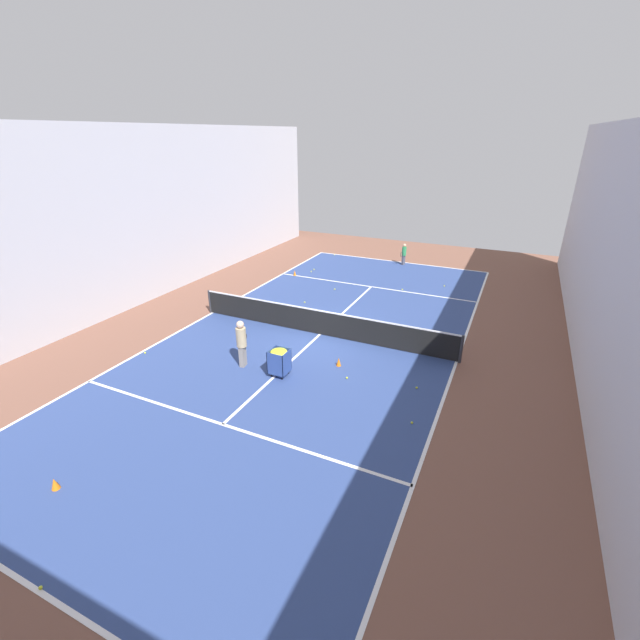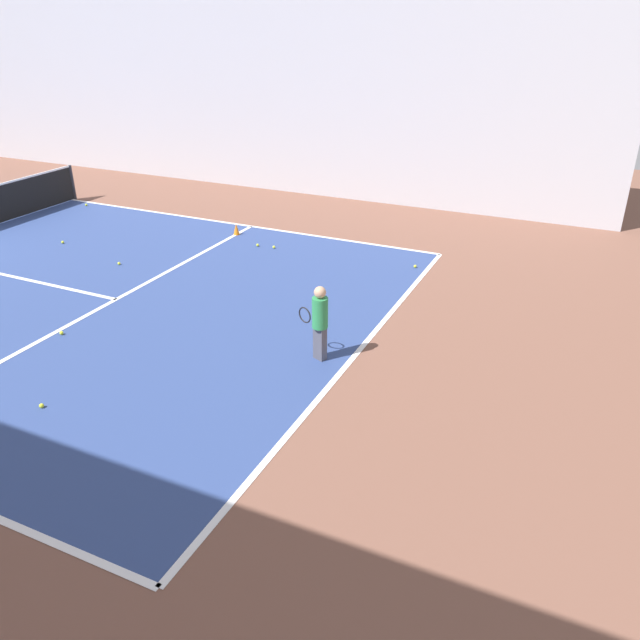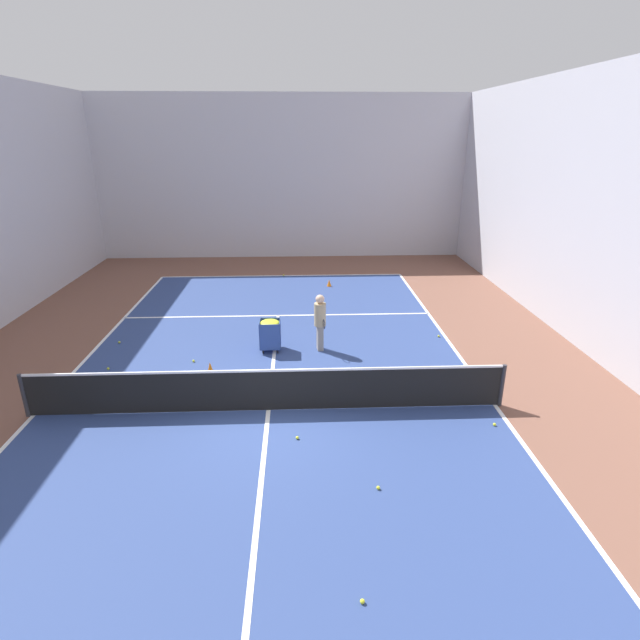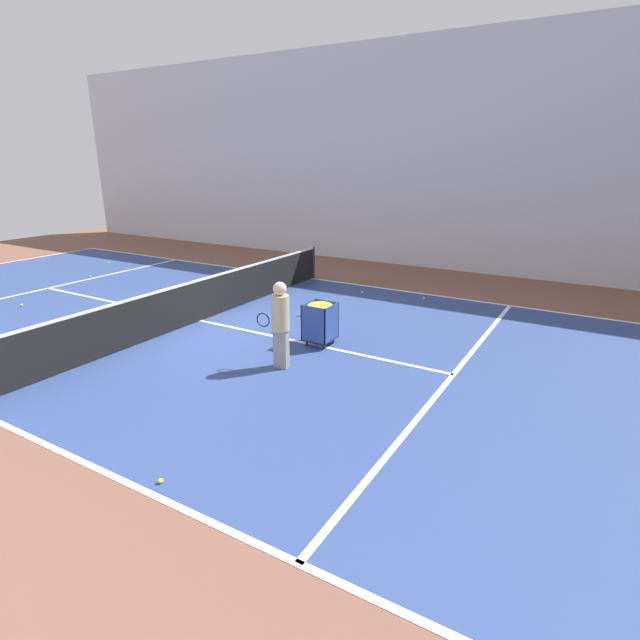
{
  "view_description": "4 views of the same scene",
  "coord_description": "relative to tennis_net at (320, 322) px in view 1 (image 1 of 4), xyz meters",
  "views": [
    {
      "loc": [
        -6.58,
        14.11,
        7.47
      ],
      "look_at": [
        0.0,
        0.0,
        0.63
      ],
      "focal_mm": 24.0,
      "sensor_mm": 36.0,
      "label": 1
    },
    {
      "loc": [
        -8.7,
        -15.03,
        5.18
      ],
      "look_at": [
        -0.44,
        -11.2,
        0.72
      ],
      "focal_mm": 35.0,
      "sensor_mm": 36.0,
      "label": 2
    },
    {
      "loc": [
        0.76,
        -10.16,
        6.06
      ],
      "look_at": [
        1.35,
        3.43,
        0.94
      ],
      "focal_mm": 28.0,
      "sensor_mm": 36.0,
      "label": 3
    },
    {
      "loc": [
        8.7,
        8.66,
        3.89
      ],
      "look_at": [
        -0.11,
        3.43,
        0.56
      ],
      "focal_mm": 28.0,
      "sensor_mm": 36.0,
      "label": 4
    }
  ],
  "objects": [
    {
      "name": "line_centre_service",
      "position": [
        0.0,
        0.0,
        -0.54
      ],
      "size": [
        0.1,
        12.86,
        0.0
      ],
      "primitive_type": "cube",
      "color": "white",
      "rests_on": "ground"
    },
    {
      "name": "line_service_far",
      "position": [
        0.0,
        6.43,
        -0.54
      ],
      "size": [
        10.72,
        0.1,
        0.0
      ],
      "primitive_type": "cube",
      "color": "white",
      "rests_on": "ground"
    },
    {
      "name": "tennis_ball_7",
      "position": [
        4.26,
        -11.4,
        -0.51
      ],
      "size": [
        0.07,
        0.07,
        0.07
      ],
      "primitive_type": "sphere",
      "color": "yellow",
      "rests_on": "ground"
    },
    {
      "name": "tennis_ball_2",
      "position": [
        -1.62,
        -6.6,
        -0.51
      ],
      "size": [
        0.07,
        0.07,
        0.07
      ],
      "primitive_type": "sphere",
      "color": "yellow",
      "rests_on": "ground"
    },
    {
      "name": "tennis_ball_11",
      "position": [
        5.02,
        -0.87,
        -0.51
      ],
      "size": [
        0.07,
        0.07,
        0.07
      ],
      "primitive_type": "sphere",
      "color": "yellow",
      "rests_on": "ground"
    },
    {
      "name": "line_sideline_right",
      "position": [
        5.36,
        0.0,
        -0.54
      ],
      "size": [
        0.1,
        23.38,
        0.0
      ],
      "primitive_type": "cube",
      "color": "white",
      "rests_on": "ground"
    },
    {
      "name": "tennis_net",
      "position": [
        0.0,
        0.0,
        0.0
      ],
      "size": [
        11.02,
        0.1,
        1.06
      ],
      "color": "#2D2D33",
      "rests_on": "ground"
    },
    {
      "name": "training_cone_2",
      "position": [
        -1.66,
        2.02,
        -0.39
      ],
      "size": [
        0.17,
        0.17,
        0.31
      ],
      "primitive_type": "cone",
      "color": "orange",
      "rests_on": "ground"
    },
    {
      "name": "hall_enclosure_right",
      "position": [
        9.18,
        0.0,
        3.39
      ],
      "size": [
        0.15,
        31.16,
        7.87
      ],
      "color": "silver",
      "rests_on": "ground"
    },
    {
      "name": "tennis_ball_5",
      "position": [
        0.07,
        11.64,
        -0.51
      ],
      "size": [
        0.07,
        0.07,
        0.07
      ],
      "primitive_type": "sphere",
      "color": "yellow",
      "rests_on": "ground"
    },
    {
      "name": "tennis_ball_12",
      "position": [
        5.15,
        4.23,
        -0.51
      ],
      "size": [
        0.07,
        0.07,
        0.07
      ],
      "primitive_type": "sphere",
      "color": "yellow",
      "rests_on": "ground"
    },
    {
      "name": "player_near_baseline",
      "position": [
        -0.44,
        -11.19,
        0.2
      ],
      "size": [
        0.34,
        0.61,
        1.31
      ],
      "rotation": [
        0.0,
        0.0,
        1.21
      ],
      "color": "#4C4C56",
      "rests_on": "ground"
    },
    {
      "name": "tennis_ball_9",
      "position": [
        1.56,
        -5.15,
        -0.51
      ],
      "size": [
        0.07,
        0.07,
        0.07
      ],
      "primitive_type": "sphere",
      "color": "yellow",
      "rests_on": "ground"
    },
    {
      "name": "tennis_ball_4",
      "position": [
        -2.25,
        2.71,
        -0.51
      ],
      "size": [
        0.07,
        0.07,
        0.07
      ],
      "primitive_type": "sphere",
      "color": "yellow",
      "rests_on": "ground"
    },
    {
      "name": "training_cone_0",
      "position": [
        2.02,
        9.96,
        -0.4
      ],
      "size": [
        0.19,
        0.19,
        0.29
      ],
      "primitive_type": "cone",
      "color": "orange",
      "rests_on": "ground"
    },
    {
      "name": "tennis_ball_10",
      "position": [
        0.67,
        -1.19,
        -0.51
      ],
      "size": [
        0.07,
        0.07,
        0.07
      ],
      "primitive_type": "sphere",
      "color": "yellow",
      "rests_on": "ground"
    },
    {
      "name": "training_cone_1",
      "position": [
        4.59,
        -6.44,
        -0.39
      ],
      "size": [
        0.16,
        0.16,
        0.3
      ],
      "primitive_type": "cone",
      "color": "orange",
      "rests_on": "ground"
    },
    {
      "name": "tennis_ball_6",
      "position": [
        4.05,
        -7.85,
        -0.51
      ],
      "size": [
        0.07,
        0.07,
        0.07
      ],
      "primitive_type": "sphere",
      "color": "yellow",
      "rests_on": "ground"
    },
    {
      "name": "line_sideline_left",
      "position": [
        -5.36,
        0.0,
        -0.54
      ],
      "size": [
        0.1,
        23.38,
        0.0
      ],
      "primitive_type": "cube",
      "color": "white",
      "rests_on": "ground"
    },
    {
      "name": "tennis_ball_3",
      "position": [
        -4.48,
        2.33,
        -0.51
      ],
      "size": [
        0.07,
        0.07,
        0.07
      ],
      "primitive_type": "sphere",
      "color": "yellow",
      "rests_on": "ground"
    },
    {
      "name": "line_service_near",
      "position": [
        0.0,
        -6.43,
        -0.54
      ],
      "size": [
        10.72,
        0.1,
        0.0
      ],
      "primitive_type": "cube",
      "color": "white",
      "rests_on": "ground"
    },
    {
      "name": "ball_cart",
      "position": [
        -0.11,
        3.43,
        0.13
      ],
      "size": [
        0.61,
        0.6,
        0.95
      ],
      "color": "#2D478C",
      "rests_on": "ground"
    },
    {
      "name": "hall_enclosure_left",
      "position": [
        -9.18,
        0.0,
        3.39
      ],
      "size": [
        0.15,
        31.16,
        7.87
      ],
      "color": "silver",
      "rests_on": "ground"
    },
    {
      "name": "court_playing_area",
      "position": [
        0.0,
        0.0,
        -0.54
      ],
      "size": [
        10.72,
        23.38,
        0.0
      ],
      "color": "navy",
      "rests_on": "ground"
    },
    {
      "name": "line_baseline_near",
      "position": [
        0.0,
        -11.69,
        -0.54
      ],
      "size": [
        10.72,
        0.1,
        0.0
      ],
      "primitive_type": "cube",
      "color": "white",
      "rests_on": "ground"
    },
    {
      "name": "tennis_ball_8",
      "position": [
        -4.78,
        4.16,
        -0.51
      ],
      "size": [
        0.07,
        0.07,
        0.07
      ],
      "primitive_type": "sphere",
      "color": "yellow",
      "rests_on": "ground"
    },
    {
      "name": "tennis_ball_1",
      "position": [
        4.02,
        -7.41,
        -0.51
      ],
      "size": [
        0.07,
        0.07,
        0.07
      ],
      "primitive_type": "sphere",
      "color": "yellow",
      "rests_on": "ground"
    },
    {
      "name": "line_baseline_far",
      "position": [
        0.0,
        11.69,
        -0.54
      ],
      "size": [
        10.72,
        0.1,
        0.0
      ],
      "primitive_type": "cube",
      "color": "white",
      "rests_on": "ground"
    },
    {
      "name": "coach_at_net",
      "position": [
        1.35,
        3.43,
        0.43
      ],
      "size": [
        0.39,
        0.68,
        1.71
      ],
      "rotation": [
        0.0,
        0.0,
        -1.43
      ],
      "color": "gray",
      "rests_on": "ground"
    },
    {
      "name": "ground_plane",
      "position": [
        0.0,
        0.0,
        -0.55
      ],
      "size": [
        34.86,
        34.86,
        0.0
      ],
      "primitive_type": "plane",
      "color": "brown"
    },
    {
      "name": "tennis_ball_13",
      "position": [
        2.13,
        -2.84,
        -0.51
      ],
      "size": [
        0.07,
        0.07,
        0.07
      ],
      "primitive_type": "sphere",
      "color": "yellow",
      "rests_on": "ground"
    },
    {
      "name": "tennis_ball_0",
      "position": [
        -3.49,
        -8.1,
        -0.51
      ],
      "size": [
        0.07,
        0.07,
        0.07
      ],
      "primitive_type": "sphere",
      "color": "yellow",
      "rests_on": "ground"
    }
  ]
}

